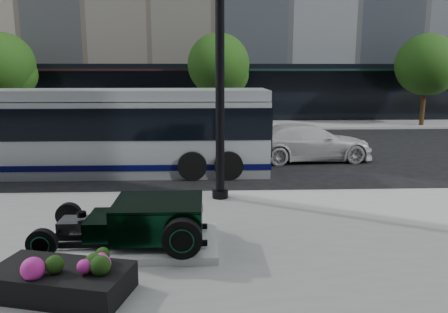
{
  "coord_description": "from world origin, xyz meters",
  "views": [
    {
      "loc": [
        0.23,
        -14.29,
        3.58
      ],
      "look_at": [
        0.71,
        -2.31,
        1.2
      ],
      "focal_mm": 35.0,
      "sensor_mm": 36.0,
      "label": 1
    }
  ],
  "objects_px": {
    "hot_rod": "(148,219)",
    "transit_bus": "(96,131)",
    "white_sedan": "(309,142)",
    "lamppost": "(220,61)",
    "flower_planter": "(61,279)"
  },
  "relations": [
    {
      "from": "hot_rod",
      "to": "transit_bus",
      "type": "height_order",
      "value": "transit_bus"
    },
    {
      "from": "hot_rod",
      "to": "white_sedan",
      "type": "height_order",
      "value": "white_sedan"
    },
    {
      "from": "hot_rod",
      "to": "lamppost",
      "type": "bearing_deg",
      "value": 65.62
    },
    {
      "from": "flower_planter",
      "to": "white_sedan",
      "type": "relative_size",
      "value": 0.46
    },
    {
      "from": "transit_bus",
      "to": "lamppost",
      "type": "bearing_deg",
      "value": -41.64
    },
    {
      "from": "flower_planter",
      "to": "transit_bus",
      "type": "xyz_separation_m",
      "value": [
        -1.56,
        8.94,
        1.11
      ]
    },
    {
      "from": "lamppost",
      "to": "flower_planter",
      "type": "bearing_deg",
      "value": -117.22
    },
    {
      "from": "hot_rod",
      "to": "flower_planter",
      "type": "relative_size",
      "value": 1.38
    },
    {
      "from": "lamppost",
      "to": "transit_bus",
      "type": "xyz_separation_m",
      "value": [
        -4.22,
        3.76,
        -2.33
      ]
    },
    {
      "from": "hot_rod",
      "to": "lamppost",
      "type": "relative_size",
      "value": 0.4
    },
    {
      "from": "lamppost",
      "to": "white_sedan",
      "type": "relative_size",
      "value": 1.58
    },
    {
      "from": "lamppost",
      "to": "transit_bus",
      "type": "bearing_deg",
      "value": 138.36
    },
    {
      "from": "lamppost",
      "to": "transit_bus",
      "type": "height_order",
      "value": "lamppost"
    },
    {
      "from": "flower_planter",
      "to": "white_sedan",
      "type": "distance_m",
      "value": 12.47
    },
    {
      "from": "hot_rod",
      "to": "white_sedan",
      "type": "distance_m",
      "value": 10.33
    }
  ]
}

